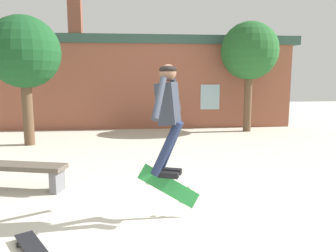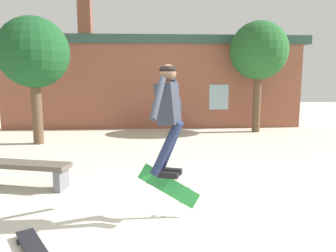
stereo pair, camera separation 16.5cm
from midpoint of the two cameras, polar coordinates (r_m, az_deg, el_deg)
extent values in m
cube|color=#93513D|center=(11.94, -2.13, 6.85)|extent=(10.80, 0.40, 3.02)
cube|color=#335147|center=(12.00, -2.18, 14.83)|extent=(11.35, 0.52, 0.31)
cube|color=brown|center=(12.28, -13.88, 17.86)|extent=(0.44, 0.44, 1.13)
cube|color=#99B7C6|center=(12.04, 9.23, 4.99)|extent=(0.70, 0.02, 0.90)
cylinder|color=brown|center=(11.55, 15.59, 3.96)|extent=(0.27, 0.27, 2.01)
sphere|color=#235B28|center=(11.54, 15.95, 12.53)|extent=(1.93, 1.93, 1.93)
cylinder|color=brown|center=(9.81, -21.39, 2.30)|extent=(0.28, 0.28, 1.81)
sphere|color=#194C23|center=(9.78, -21.93, 11.81)|extent=(1.93, 1.93, 1.93)
cube|color=brown|center=(6.11, -23.27, -6.19)|extent=(1.69, 0.78, 0.08)
cube|color=slate|center=(5.81, -17.31, -8.89)|extent=(0.20, 0.34, 0.36)
cube|color=#282D38|center=(4.15, 1.14, 3.97)|extent=(0.38, 0.41, 0.54)
sphere|color=brown|center=(4.13, 1.16, 9.26)|extent=(0.27, 0.27, 0.21)
ellipsoid|color=black|center=(4.13, 1.16, 9.77)|extent=(0.28, 0.28, 0.12)
cylinder|color=#1E2847|center=(4.31, 1.43, -3.53)|extent=(0.38, 0.32, 0.73)
cube|color=black|center=(4.39, 1.80, -7.88)|extent=(0.28, 0.19, 0.07)
cylinder|color=#1E2847|center=(4.15, 0.79, -4.01)|extent=(0.43, 0.16, 0.73)
cube|color=black|center=(4.23, 1.18, -8.51)|extent=(0.28, 0.19, 0.07)
cylinder|color=#282D38|center=(4.52, 2.53, 5.49)|extent=(0.22, 0.42, 0.50)
cylinder|color=#282D38|center=(3.77, -0.51, 4.85)|extent=(0.22, 0.42, 0.50)
cube|color=#237F38|center=(4.46, 1.30, -10.45)|extent=(0.85, 0.07, 0.64)
cylinder|color=silver|center=(4.57, 4.83, -10.69)|extent=(0.06, 0.06, 0.05)
cylinder|color=silver|center=(4.59, 3.34, -13.20)|extent=(0.06, 0.06, 0.05)
cylinder|color=silver|center=(4.44, -0.99, -7.40)|extent=(0.06, 0.06, 0.05)
cylinder|color=silver|center=(4.46, -2.53, -9.97)|extent=(0.06, 0.06, 0.05)
cube|color=black|center=(4.06, -21.40, -18.71)|extent=(0.59, 0.79, 0.02)
cylinder|color=black|center=(4.28, -23.69, -18.03)|extent=(0.04, 0.05, 0.05)
cylinder|color=black|center=(4.32, -20.77, -17.60)|extent=(0.04, 0.05, 0.05)
camera|label=1|loc=(0.08, -88.87, 0.17)|focal=35.00mm
camera|label=2|loc=(0.08, 91.13, -0.17)|focal=35.00mm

